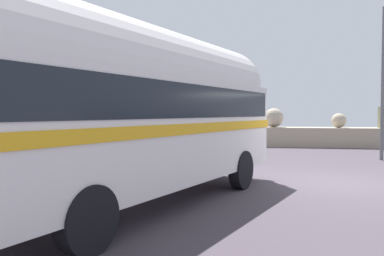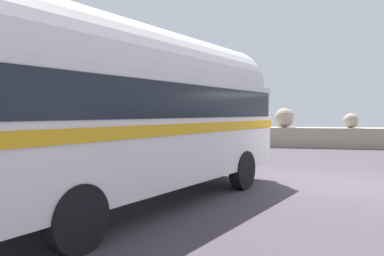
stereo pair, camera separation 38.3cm
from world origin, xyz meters
name	(u,v)px [view 1 (the left image)]	position (x,y,z in m)	size (l,w,h in m)	color
ground	(339,184)	(0.00, 0.00, 0.01)	(32.00, 26.00, 0.02)	#413942
breakwater	(297,135)	(-0.06, 11.79, 0.65)	(31.36, 2.05, 2.26)	tan
vintage_coach	(142,107)	(-4.49, -3.22, 2.05)	(5.21, 8.88, 3.70)	black
lamp_post	(384,74)	(2.77, 5.83, 3.49)	(0.67, 0.74, 6.16)	#5B5B60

